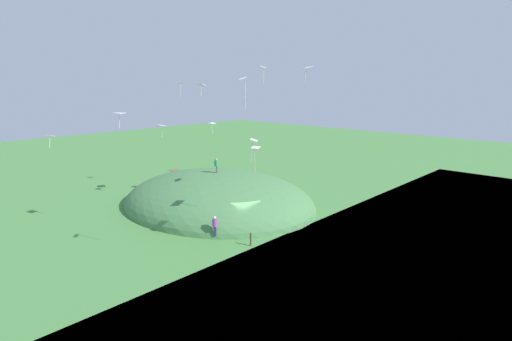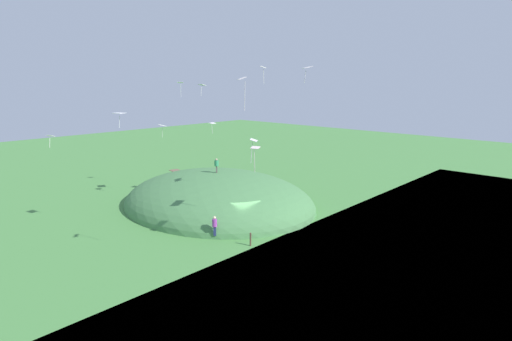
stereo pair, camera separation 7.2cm
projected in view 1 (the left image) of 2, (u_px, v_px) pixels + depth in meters
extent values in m
plane|color=#46823F|center=(243.00, 226.00, 39.44)|extent=(160.00, 160.00, 0.00)
ellipsoid|color=#467C47|center=(218.00, 205.00, 46.31)|extent=(23.11, 19.29, 7.33)
cube|color=brown|center=(191.00, 176.00, 60.07)|extent=(11.99, 3.56, 0.04)
cube|color=#514846|center=(217.00, 169.00, 45.52)|extent=(0.29, 0.27, 0.76)
cylinder|color=#2E8A58|center=(216.00, 163.00, 45.38)|extent=(0.65, 0.65, 0.60)
sphere|color=tan|center=(216.00, 160.00, 45.29)|extent=(0.23, 0.23, 0.23)
cube|color=navy|center=(215.00, 231.00, 35.94)|extent=(0.25, 0.26, 0.85)
cylinder|color=purple|center=(215.00, 223.00, 35.78)|extent=(0.59, 0.59, 0.67)
sphere|color=beige|center=(215.00, 218.00, 35.68)|extent=(0.25, 0.25, 0.25)
cube|color=white|center=(50.00, 136.00, 35.36)|extent=(0.72, 0.63, 0.16)
cylinder|color=white|center=(50.00, 143.00, 35.17)|extent=(0.06, 0.15, 0.83)
cube|color=silver|center=(256.00, 148.00, 31.73)|extent=(0.78, 0.64, 0.16)
cylinder|color=silver|center=(255.00, 161.00, 31.88)|extent=(0.09, 0.05, 1.75)
cube|color=white|center=(180.00, 82.00, 48.96)|extent=(0.84, 0.80, 0.13)
cylinder|color=white|center=(181.00, 90.00, 49.13)|extent=(0.15, 0.08, 1.48)
cube|color=white|center=(119.00, 113.00, 35.30)|extent=(1.19, 0.95, 0.05)
cylinder|color=white|center=(119.00, 122.00, 35.73)|extent=(0.06, 0.15, 1.05)
cube|color=white|center=(263.00, 67.00, 42.45)|extent=(0.79, 0.92, 0.20)
cylinder|color=white|center=(264.00, 76.00, 42.95)|extent=(0.12, 0.08, 1.49)
cube|color=white|center=(212.00, 123.00, 48.77)|extent=(0.63, 0.83, 0.11)
cylinder|color=white|center=(212.00, 129.00, 48.60)|extent=(0.05, 0.15, 0.99)
cube|color=white|center=(242.00, 78.00, 26.20)|extent=(0.89, 0.81, 0.20)
cylinder|color=white|center=(245.00, 96.00, 26.67)|extent=(0.07, 0.06, 1.89)
cube|color=white|center=(162.00, 125.00, 47.75)|extent=(1.39, 1.16, 0.23)
cylinder|color=white|center=(162.00, 133.00, 47.99)|extent=(0.12, 0.04, 1.14)
cube|color=white|center=(202.00, 85.00, 42.71)|extent=(0.81, 0.57, 0.15)
cylinder|color=white|center=(201.00, 91.00, 42.54)|extent=(0.05, 0.13, 0.93)
cube|color=white|center=(307.00, 67.00, 35.00)|extent=(1.23, 1.15, 0.19)
cylinder|color=white|center=(305.00, 77.00, 35.25)|extent=(0.16, 0.04, 1.06)
cube|color=white|center=(254.00, 140.00, 33.90)|extent=(0.94, 1.01, 0.20)
cylinder|color=white|center=(252.00, 153.00, 34.28)|extent=(0.22, 0.05, 1.78)
cylinder|color=brown|center=(251.00, 239.00, 34.58)|extent=(0.14, 0.14, 1.15)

